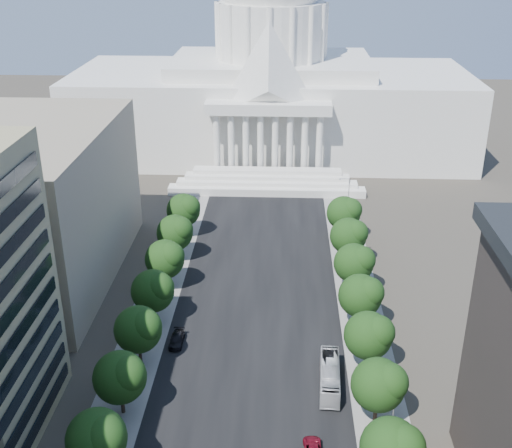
# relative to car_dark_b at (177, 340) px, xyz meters

# --- Properties ---
(road_asphalt) EXTENTS (30.00, 260.00, 0.01)m
(road_asphalt) POSITION_rel_car_dark_b_xyz_m (12.95, 12.75, -0.79)
(road_asphalt) COLOR black
(road_asphalt) RESTS_ON ground
(sidewalk_left) EXTENTS (8.00, 260.00, 0.02)m
(sidewalk_left) POSITION_rel_car_dark_b_xyz_m (-6.05, 12.75, -0.79)
(sidewalk_left) COLOR gray
(sidewalk_left) RESTS_ON ground
(sidewalk_right) EXTENTS (8.00, 260.00, 0.02)m
(sidewalk_right) POSITION_rel_car_dark_b_xyz_m (31.95, 12.75, -0.79)
(sidewalk_right) COLOR gray
(sidewalk_right) RESTS_ON ground
(capitol) EXTENTS (120.00, 56.00, 73.00)m
(capitol) POSITION_rel_car_dark_b_xyz_m (12.95, 107.64, 19.22)
(capitol) COLOR white
(capitol) RESTS_ON ground
(office_block_left_far) EXTENTS (38.00, 52.00, 30.00)m
(office_block_left_far) POSITION_rel_car_dark_b_xyz_m (-35.05, 22.75, 14.21)
(office_block_left_far) COLOR gray
(office_block_left_far) RESTS_ON ground
(tree_l_d) EXTENTS (7.79, 7.60, 9.97)m
(tree_l_d) POSITION_rel_car_dark_b_xyz_m (-4.72, -29.45, 5.67)
(tree_l_d) COLOR #33261C
(tree_l_d) RESTS_ON ground
(tree_l_e) EXTENTS (7.79, 7.60, 9.97)m
(tree_l_e) POSITION_rel_car_dark_b_xyz_m (-4.72, -17.45, 5.67)
(tree_l_e) COLOR #33261C
(tree_l_e) RESTS_ON ground
(tree_l_f) EXTENTS (7.79, 7.60, 9.97)m
(tree_l_f) POSITION_rel_car_dark_b_xyz_m (-4.72, -5.45, 5.67)
(tree_l_f) COLOR #33261C
(tree_l_f) RESTS_ON ground
(tree_l_g) EXTENTS (7.79, 7.60, 9.97)m
(tree_l_g) POSITION_rel_car_dark_b_xyz_m (-4.72, 6.55, 5.67)
(tree_l_g) COLOR #33261C
(tree_l_g) RESTS_ON ground
(tree_l_h) EXTENTS (7.79, 7.60, 9.97)m
(tree_l_h) POSITION_rel_car_dark_b_xyz_m (-4.72, 18.55, 5.67)
(tree_l_h) COLOR #33261C
(tree_l_h) RESTS_ON ground
(tree_l_i) EXTENTS (7.79, 7.60, 9.97)m
(tree_l_i) POSITION_rel_car_dark_b_xyz_m (-4.72, 30.55, 5.67)
(tree_l_i) COLOR #33261C
(tree_l_i) RESTS_ON ground
(tree_l_j) EXTENTS (7.79, 7.60, 9.97)m
(tree_l_j) POSITION_rel_car_dark_b_xyz_m (-4.72, 42.55, 5.67)
(tree_l_j) COLOR #33261C
(tree_l_j) RESTS_ON ground
(tree_r_d) EXTENTS (7.79, 7.60, 9.97)m
(tree_r_d) POSITION_rel_car_dark_b_xyz_m (31.28, -29.45, 5.67)
(tree_r_d) COLOR #33261C
(tree_r_d) RESTS_ON ground
(tree_r_e) EXTENTS (7.79, 7.60, 9.97)m
(tree_r_e) POSITION_rel_car_dark_b_xyz_m (31.28, -17.45, 5.67)
(tree_r_e) COLOR #33261C
(tree_r_e) RESTS_ON ground
(tree_r_f) EXTENTS (7.79, 7.60, 9.97)m
(tree_r_f) POSITION_rel_car_dark_b_xyz_m (31.28, -5.45, 5.67)
(tree_r_f) COLOR #33261C
(tree_r_f) RESTS_ON ground
(tree_r_g) EXTENTS (7.79, 7.60, 9.97)m
(tree_r_g) POSITION_rel_car_dark_b_xyz_m (31.28, 6.55, 5.67)
(tree_r_g) COLOR #33261C
(tree_r_g) RESTS_ON ground
(tree_r_h) EXTENTS (7.79, 7.60, 9.97)m
(tree_r_h) POSITION_rel_car_dark_b_xyz_m (31.28, 18.55, 5.67)
(tree_r_h) COLOR #33261C
(tree_r_h) RESTS_ON ground
(tree_r_i) EXTENTS (7.79, 7.60, 9.97)m
(tree_r_i) POSITION_rel_car_dark_b_xyz_m (31.28, 30.55, 5.67)
(tree_r_i) COLOR #33261C
(tree_r_i) RESTS_ON ground
(tree_r_j) EXTENTS (7.79, 7.60, 9.97)m
(tree_r_j) POSITION_rel_car_dark_b_xyz_m (31.28, 42.55, 5.67)
(tree_r_j) COLOR #33261C
(tree_r_j) RESTS_ON ground
(streetlight_c) EXTENTS (2.61, 0.44, 9.00)m
(streetlight_c) POSITION_rel_car_dark_b_xyz_m (32.85, -17.25, 5.04)
(streetlight_c) COLOR gray
(streetlight_c) RESTS_ON ground
(streetlight_d) EXTENTS (2.61, 0.44, 9.00)m
(streetlight_d) POSITION_rel_car_dark_b_xyz_m (32.85, 7.75, 5.04)
(streetlight_d) COLOR gray
(streetlight_d) RESTS_ON ground
(streetlight_e) EXTENTS (2.61, 0.44, 9.00)m
(streetlight_e) POSITION_rel_car_dark_b_xyz_m (32.85, 32.75, 5.04)
(streetlight_e) COLOR gray
(streetlight_e) RESTS_ON ground
(streetlight_f) EXTENTS (2.61, 0.44, 9.00)m
(streetlight_f) POSITION_rel_car_dark_b_xyz_m (32.85, 57.75, 5.04)
(streetlight_f) COLOR gray
(streetlight_f) RESTS_ON ground
(car_dark_b) EXTENTS (2.26, 5.44, 1.57)m
(car_dark_b) POSITION_rel_car_dark_b_xyz_m (0.00, 0.00, 0.00)
(car_dark_b) COLOR black
(car_dark_b) RESTS_ON ground
(city_bus) EXTENTS (3.51, 12.46, 3.43)m
(city_bus) POSITION_rel_car_dark_b_xyz_m (24.96, -9.84, 0.93)
(city_bus) COLOR silver
(city_bus) RESTS_ON ground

